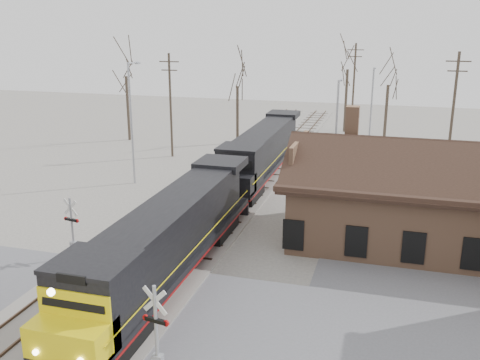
# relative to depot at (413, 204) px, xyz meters

# --- Properties ---
(ground) EXTENTS (140.00, 140.00, 0.00)m
(ground) POSITION_rel_depot_xyz_m (-11.99, -12.00, -2.41)
(ground) COLOR #A59F95
(ground) RESTS_ON ground
(road) EXTENTS (60.00, 9.00, 0.03)m
(road) POSITION_rel_depot_xyz_m (-11.99, -12.00, -2.39)
(road) COLOR slate
(road) RESTS_ON ground
(track_main) EXTENTS (3.40, 90.00, 0.24)m
(track_main) POSITION_rel_depot_xyz_m (-11.99, 3.00, -2.34)
(track_main) COLOR #A59F95
(track_main) RESTS_ON ground
(track_siding) EXTENTS (3.40, 90.00, 0.24)m
(track_siding) POSITION_rel_depot_xyz_m (-16.49, 3.00, -2.34)
(track_siding) COLOR #A59F95
(track_siding) RESTS_ON ground
(depot) EXTENTS (15.20, 9.31, 7.90)m
(depot) POSITION_rel_depot_xyz_m (0.00, 0.00, 0.00)
(depot) COLOR #9B6E50
(depot) RESTS_ON ground
(locomotive_lead) EXTENTS (2.94, 19.67, 4.37)m
(locomotive_lead) POSITION_rel_depot_xyz_m (-11.99, -9.24, -0.11)
(locomotive_lead) COLOR black
(locomotive_lead) RESTS_ON ground
(locomotive_trailing) EXTENTS (2.94, 19.67, 4.13)m
(locomotive_trailing) POSITION_rel_depot_xyz_m (-11.99, 10.71, -0.11)
(locomotive_trailing) COLOR black
(locomotive_trailing) RESTS_ON ground
(crossbuck_near) EXTENTS (1.12, 0.30, 3.94)m
(crossbuck_near) POSITION_rel_depot_xyz_m (-9.20, -16.41, -0.55)
(crossbuck_near) COLOR #A5A8AD
(crossbuck_near) RESTS_ON ground
(crossbuck_far) EXTENTS (1.03, 0.29, 3.61)m
(crossbuck_far) POSITION_rel_depot_xyz_m (-18.26, -7.80, -0.68)
(crossbuck_far) COLOR #A5A8AD
(crossbuck_far) RESTS_ON ground
(streetlight_a) EXTENTS (0.25, 2.04, 9.86)m
(streetlight_a) POSITION_rel_depot_xyz_m (-21.85, 6.81, 3.07)
(streetlight_a) COLOR #A5A8AD
(streetlight_a) RESTS_ON ground
(streetlight_b) EXTENTS (0.25, 2.04, 8.52)m
(streetlight_b) POSITION_rel_depot_xyz_m (-5.89, 11.11, 2.39)
(streetlight_b) COLOR #A5A8AD
(streetlight_b) RESTS_ON ground
(streetlight_c) EXTENTS (0.25, 2.04, 8.67)m
(streetlight_c) POSITION_rel_depot_xyz_m (-3.70, 22.34, 2.46)
(streetlight_c) COLOR #A5A8AD
(streetlight_c) RESTS_ON ground
(utility_pole_a) EXTENTS (2.00, 0.24, 10.08)m
(utility_pole_a) POSITION_rel_depot_xyz_m (-22.49, 16.16, 2.86)
(utility_pole_a) COLOR #382D23
(utility_pole_a) RESTS_ON ground
(utility_pole_b) EXTENTS (2.00, 0.24, 10.49)m
(utility_pole_b) POSITION_rel_depot_xyz_m (-6.53, 35.81, 3.07)
(utility_pole_b) COLOR #382D23
(utility_pole_b) RESTS_ON ground
(utility_pole_c) EXTENTS (2.00, 0.24, 10.56)m
(utility_pole_c) POSITION_rel_depot_xyz_m (3.28, 16.56, 3.11)
(utility_pole_c) COLOR #382D23
(utility_pole_c) RESTS_ON ground
(tree_a) EXTENTS (4.78, 4.78, 11.70)m
(tree_a) POSITION_rel_depot_xyz_m (-30.28, 22.11, 5.93)
(tree_a) COLOR #382D23
(tree_a) RESTS_ON ground
(tree_b) EXTENTS (4.17, 4.17, 10.21)m
(tree_b) POSITION_rel_depot_xyz_m (-17.99, 23.95, 4.86)
(tree_b) COLOR #382D23
(tree_b) RESTS_ON ground
(tree_c) EXTENTS (5.01, 5.01, 12.27)m
(tree_c) POSITION_rel_depot_xyz_m (-7.20, 33.78, 6.34)
(tree_c) COLOR #382D23
(tree_c) RESTS_ON ground
(tree_d) EXTENTS (4.29, 4.29, 10.50)m
(tree_d) POSITION_rel_depot_xyz_m (-2.33, 28.14, 5.07)
(tree_d) COLOR #382D23
(tree_d) RESTS_ON ground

